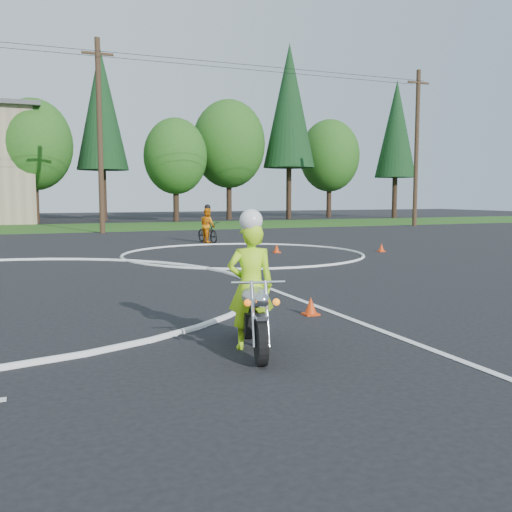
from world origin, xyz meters
name	(u,v)px	position (x,y,z in m)	size (l,w,h in m)	color
grass_strip	(3,229)	(0.00, 27.00, 0.01)	(120.00, 10.00, 0.02)	#1E4714
course_markings	(70,278)	(2.17, 4.35, 0.01)	(19.05, 19.05, 0.12)	silver
primary_motorcycle	(254,315)	(3.88, -3.28, 0.47)	(0.79, 1.82, 0.97)	black
rider_primary_grp	(251,282)	(3.88, -3.15, 0.87)	(0.67, 0.53, 1.81)	#ACF119
rider_second_grp	(208,229)	(8.33, 13.04, 0.57)	(0.87, 1.76, 1.62)	black
traffic_cones	(129,280)	(3.30, 2.62, 0.14)	(19.74, 12.45, 0.30)	red
treeline	(204,137)	(14.78, 34.61, 6.62)	(38.20, 8.10, 14.52)	#382619
utility_poles	(100,133)	(5.00, 21.00, 5.20)	(41.60, 1.12, 10.00)	#473321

